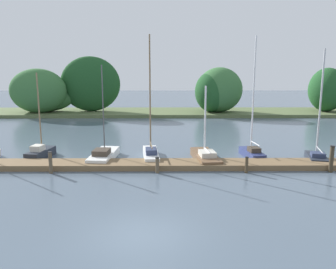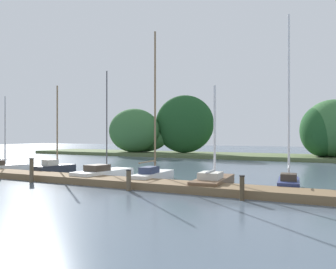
{
  "view_description": "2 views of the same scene",
  "coord_description": "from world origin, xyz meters",
  "views": [
    {
      "loc": [
        0.95,
        -12.09,
        6.26
      ],
      "look_at": [
        1.12,
        12.03,
        1.51
      ],
      "focal_mm": 37.11,
      "sensor_mm": 36.0,
      "label": 1
    },
    {
      "loc": [
        9.59,
        -5.82,
        2.54
      ],
      "look_at": [
        1.05,
        10.57,
        2.6
      ],
      "focal_mm": 37.81,
      "sensor_mm": 36.0,
      "label": 2
    }
  ],
  "objects": [
    {
      "name": "sailboat_3",
      "position": [
        -0.07,
        11.02,
        0.45
      ],
      "size": [
        1.32,
        4.21,
        8.31
      ],
      "rotation": [
        0.0,
        0.0,
        1.67
      ],
      "color": "white",
      "rests_on": "ground"
    },
    {
      "name": "mooring_piling_2",
      "position": [
        0.45,
        7.79,
        0.49
      ],
      "size": [
        0.25,
        0.25,
        0.97
      ],
      "color": "brown",
      "rests_on": "ground"
    },
    {
      "name": "mooring_piling_1",
      "position": [
        -5.87,
        7.79,
        0.67
      ],
      "size": [
        0.24,
        0.24,
        1.32
      ],
      "color": "brown",
      "rests_on": "ground"
    },
    {
      "name": "sailboat_0",
      "position": [
        -11.51,
        10.3,
        0.36
      ],
      "size": [
        1.69,
        3.76,
        5.23
      ],
      "rotation": [
        0.0,
        0.0,
        1.36
      ],
      "color": "white",
      "rests_on": "ground"
    },
    {
      "name": "sailboat_2",
      "position": [
        -3.23,
        10.76,
        0.35
      ],
      "size": [
        1.64,
        4.39,
        6.35
      ],
      "rotation": [
        0.0,
        0.0,
        1.49
      ],
      "color": "white",
      "rests_on": "ground"
    },
    {
      "name": "sailboat_1",
      "position": [
        -7.7,
        11.36,
        0.43
      ],
      "size": [
        1.41,
        2.94,
        5.84
      ],
      "rotation": [
        0.0,
        0.0,
        1.39
      ],
      "color": "#232833",
      "rests_on": "ground"
    },
    {
      "name": "far_shore",
      "position": [
        0.1,
        33.38,
        2.7
      ],
      "size": [
        60.73,
        8.0,
        7.55
      ],
      "color": "#56663D",
      "rests_on": "ground"
    },
    {
      "name": "dock_pier",
      "position": [
        0.0,
        9.02,
        0.17
      ],
      "size": [
        24.9,
        1.8,
        0.35
      ],
      "color": "brown",
      "rests_on": "ground"
    },
    {
      "name": "sailboat_5",
      "position": [
        6.97,
        11.45,
        0.5
      ],
      "size": [
        1.31,
        3.11,
        8.26
      ],
      "rotation": [
        0.0,
        0.0,
        1.71
      ],
      "color": "navy",
      "rests_on": "ground"
    },
    {
      "name": "mooring_piling_3",
      "position": [
        5.77,
        7.78,
        0.5
      ],
      "size": [
        0.22,
        0.22,
        0.98
      ],
      "color": "#4C3D28",
      "rests_on": "ground"
    },
    {
      "name": "sailboat_4",
      "position": [
        3.61,
        10.5,
        0.34
      ],
      "size": [
        1.75,
        4.53,
        5.01
      ],
      "rotation": [
        0.0,
        0.0,
        1.68
      ],
      "color": "brown",
      "rests_on": "ground"
    }
  ]
}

